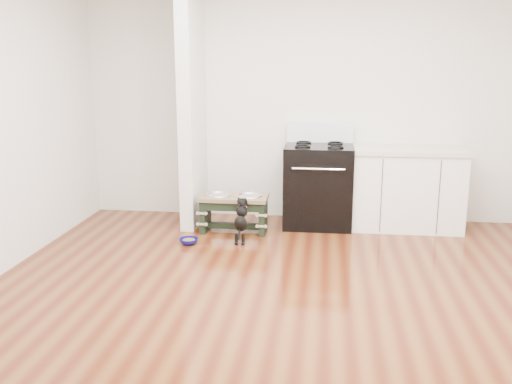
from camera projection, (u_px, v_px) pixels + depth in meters
The scene contains 8 objects.
ground at pixel (280, 300), 4.51m from camera, with size 5.00×5.00×0.00m, color #4A1B0D.
room_shell at pixel (282, 93), 4.14m from camera, with size 5.00×5.00×5.00m.
partition_wall at pixel (192, 106), 6.38m from camera, with size 0.15×0.80×2.70m, color silver.
oven_range at pixel (318, 184), 6.46m from camera, with size 0.76×0.69×1.14m.
cabinet_run at pixel (406, 188), 6.37m from camera, with size 1.24×0.64×0.91m.
dog_feeder at pixel (234, 206), 6.25m from camera, with size 0.74×0.39×0.42m.
puppy at pixel (241, 219), 5.91m from camera, with size 0.13×0.38×0.45m.
floor_bowl at pixel (189, 241), 5.87m from camera, with size 0.24×0.24×0.06m.
Camera 1 is at (0.33, -4.19, 1.86)m, focal length 40.00 mm.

